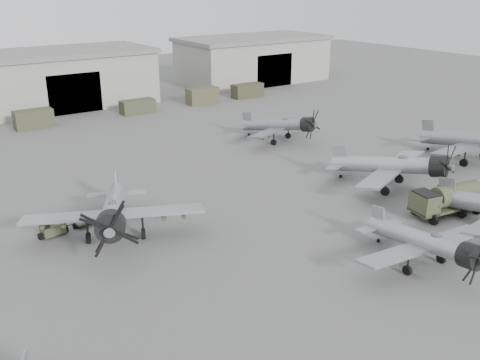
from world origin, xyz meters
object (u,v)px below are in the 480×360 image
object	(u,v)px
aircraft_far_1	(282,125)
tug_trailer	(70,225)
aircraft_mid_2	(396,166)
aircraft_mid_3	(478,141)
aircraft_near_1	(429,243)
fuel_tanker	(447,198)
aircraft_mid_1	(114,212)

from	to	relation	value
aircraft_far_1	tug_trailer	xyz separation A→B (m)	(-29.97, -9.84, -1.64)
aircraft_mid_2	aircraft_mid_3	size ratio (longest dim) A/B	0.93
aircraft_near_1	aircraft_mid_2	world-z (taller)	aircraft_mid_2
fuel_tanker	tug_trailer	xyz separation A→B (m)	(-27.61, 15.41, -1.02)
aircraft_mid_2	fuel_tanker	bearing A→B (deg)	-119.97
aircraft_near_1	aircraft_mid_2	bearing A→B (deg)	53.62
tug_trailer	aircraft_near_1	bearing A→B (deg)	-55.81
aircraft_mid_1	aircraft_mid_2	size ratio (longest dim) A/B	1.04
aircraft_mid_1	aircraft_mid_2	bearing A→B (deg)	14.13
aircraft_near_1	aircraft_far_1	xyz separation A→B (m)	(11.59, 30.23, 0.11)
aircraft_near_1	aircraft_mid_2	distance (m)	15.42
aircraft_mid_3	fuel_tanker	distance (m)	16.17
aircraft_near_1	fuel_tanker	bearing A→B (deg)	33.80
fuel_tanker	aircraft_far_1	bearing A→B (deg)	94.55
aircraft_mid_2	aircraft_mid_3	bearing A→B (deg)	-20.24
aircraft_mid_2	aircraft_near_1	bearing A→B (deg)	-152.61
aircraft_near_1	aircraft_mid_1	size ratio (longest dim) A/B	0.83
aircraft_mid_2	aircraft_far_1	xyz separation A→B (m)	(1.31, 18.74, -0.25)
tug_trailer	aircraft_mid_2	bearing A→B (deg)	-25.10
aircraft_mid_1	fuel_tanker	xyz separation A→B (m)	(25.32, -11.40, -1.00)
aircraft_mid_3	tug_trailer	distance (m)	43.27
aircraft_mid_3	aircraft_far_1	distance (m)	22.35
aircraft_mid_3	aircraft_mid_2	bearing A→B (deg)	176.79
aircraft_mid_2	aircraft_mid_3	distance (m)	13.66
aircraft_mid_2	aircraft_far_1	size ratio (longest dim) A/B	1.12
aircraft_mid_1	tug_trailer	bearing A→B (deg)	144.35
aircraft_mid_1	aircraft_far_1	world-z (taller)	aircraft_mid_1
aircraft_near_1	aircraft_mid_2	size ratio (longest dim) A/B	0.86
aircraft_mid_1	aircraft_far_1	xyz separation A→B (m)	(27.68, 13.85, -0.39)
aircraft_mid_1	fuel_tanker	size ratio (longest dim) A/B	1.89
aircraft_mid_2	fuel_tanker	size ratio (longest dim) A/B	1.82
aircraft_mid_3	aircraft_far_1	xyz separation A→B (m)	(-12.35, 18.62, -0.41)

